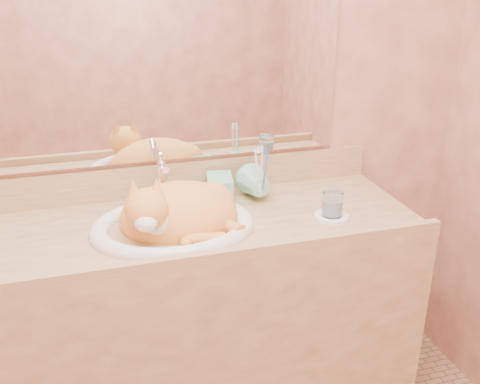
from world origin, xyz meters
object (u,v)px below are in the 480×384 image
object	(u,v)px
cat	(176,211)
toothbrush_cup	(261,190)
soap_dispenser	(221,181)
sink_basin	(172,205)
water_glass	(332,204)
vanity_counter	(184,331)

from	to	relation	value
cat	toothbrush_cup	world-z (taller)	cat
cat	soap_dispenser	size ratio (longest dim) A/B	1.94
sink_basin	cat	distance (m)	0.02
cat	water_glass	world-z (taller)	cat
soap_dispenser	cat	bearing A→B (deg)	-137.05
soap_dispenser	water_glass	world-z (taller)	soap_dispenser
vanity_counter	soap_dispenser	distance (m)	0.56
sink_basin	soap_dispenser	xyz separation A→B (m)	(0.19, 0.12, 0.02)
vanity_counter	soap_dispenser	world-z (taller)	soap_dispenser
vanity_counter	cat	xyz separation A→B (m)	(-0.01, -0.02, 0.49)
soap_dispenser	toothbrush_cup	world-z (taller)	soap_dispenser
water_glass	soap_dispenser	bearing A→B (deg)	150.85
toothbrush_cup	vanity_counter	bearing A→B (deg)	-164.87
cat	water_glass	distance (m)	0.52
sink_basin	toothbrush_cup	world-z (taller)	sink_basin
vanity_counter	cat	distance (m)	0.49
sink_basin	soap_dispenser	world-z (taller)	soap_dispenser
cat	water_glass	size ratio (longest dim) A/B	4.78
vanity_counter	sink_basin	world-z (taller)	sink_basin
sink_basin	water_glass	world-z (taller)	sink_basin
vanity_counter	sink_basin	xyz separation A→B (m)	(-0.02, -0.02, 0.51)
cat	sink_basin	bearing A→B (deg)	-175.77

